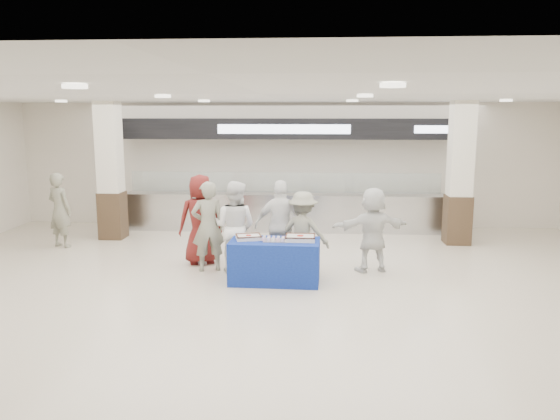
# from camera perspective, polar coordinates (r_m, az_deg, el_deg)

# --- Properties ---
(ground) EXTENTS (14.00, 14.00, 0.00)m
(ground) POSITION_cam_1_polar(r_m,az_deg,el_deg) (8.72, -1.71, -9.50)
(ground) COLOR beige
(ground) RESTS_ON ground
(serving_line) EXTENTS (8.70, 0.85, 2.80)m
(serving_line) POSITION_cam_1_polar(r_m,az_deg,el_deg) (13.71, 0.48, 2.66)
(serving_line) COLOR #BBBDC3
(serving_line) RESTS_ON ground
(column_left) EXTENTS (0.55, 0.55, 3.20)m
(column_left) POSITION_cam_1_polar(r_m,az_deg,el_deg) (13.35, -17.29, 3.62)
(column_left) COLOR #382719
(column_left) RESTS_ON ground
(column_right) EXTENTS (0.55, 0.55, 3.20)m
(column_right) POSITION_cam_1_polar(r_m,az_deg,el_deg) (12.85, 18.26, 3.34)
(column_right) COLOR #382719
(column_right) RESTS_ON ground
(display_table) EXTENTS (1.57, 0.83, 0.75)m
(display_table) POSITION_cam_1_polar(r_m,az_deg,el_deg) (9.55, -0.55, -5.39)
(display_table) COLOR navy
(display_table) RESTS_ON ground
(sheet_cake_left) EXTENTS (0.50, 0.43, 0.09)m
(sheet_cake_left) POSITION_cam_1_polar(r_m,az_deg,el_deg) (9.55, -3.30, -2.81)
(sheet_cake_left) COLOR silver
(sheet_cake_left) RESTS_ON display_table
(sheet_cake_right) EXTENTS (0.51, 0.40, 0.10)m
(sheet_cake_right) POSITION_cam_1_polar(r_m,az_deg,el_deg) (9.45, 2.13, -2.89)
(sheet_cake_right) COLOR silver
(sheet_cake_right) RESTS_ON display_table
(cupcake_tray) EXTENTS (0.42, 0.32, 0.07)m
(cupcake_tray) POSITION_cam_1_polar(r_m,az_deg,el_deg) (9.41, -0.45, -3.05)
(cupcake_tray) COLOR #A4A4A9
(cupcake_tray) RESTS_ON display_table
(civilian_maroon) EXTENTS (1.00, 0.81, 1.77)m
(civilian_maroon) POSITION_cam_1_polar(r_m,az_deg,el_deg) (10.76, -8.26, -0.96)
(civilian_maroon) COLOR maroon
(civilian_maroon) RESTS_ON ground
(soldier_a) EXTENTS (0.72, 0.58, 1.69)m
(soldier_a) POSITION_cam_1_polar(r_m,az_deg,el_deg) (10.24, -7.52, -1.71)
(soldier_a) COLOR gray
(soldier_a) RESTS_ON ground
(chef_tall) EXTENTS (0.97, 0.85, 1.70)m
(chef_tall) POSITION_cam_1_polar(r_m,az_deg,el_deg) (10.15, -4.75, -1.74)
(chef_tall) COLOR white
(chef_tall) RESTS_ON ground
(chef_short) EXTENTS (1.01, 0.45, 1.71)m
(chef_short) POSITION_cam_1_polar(r_m,az_deg,el_deg) (10.17, 0.15, -1.65)
(chef_short) COLOR white
(chef_short) RESTS_ON ground
(soldier_b) EXTENTS (1.08, 0.76, 1.52)m
(soldier_b) POSITION_cam_1_polar(r_m,az_deg,el_deg) (10.06, 2.40, -2.36)
(soldier_b) COLOR gray
(soldier_b) RESTS_ON ground
(civilian_white) EXTENTS (1.55, 0.86, 1.59)m
(civilian_white) POSITION_cam_1_polar(r_m,az_deg,el_deg) (10.27, 9.64, -2.02)
(civilian_white) COLOR white
(civilian_white) RESTS_ON ground
(soldier_bg) EXTENTS (0.71, 0.59, 1.65)m
(soldier_bg) POSITION_cam_1_polar(r_m,az_deg,el_deg) (12.93, -22.02, -0.00)
(soldier_bg) COLOR gray
(soldier_bg) RESTS_ON ground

